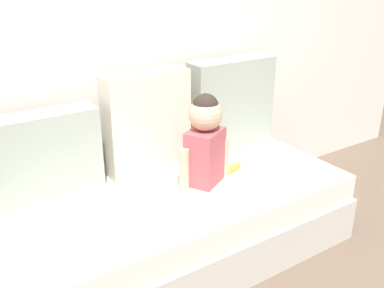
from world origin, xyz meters
TOP-DOWN VIEW (x-y plane):
  - ground_plane at (0.00, 0.00)m, footprint 12.00×12.00m
  - back_wall at (0.00, 0.56)m, footprint 5.15×0.10m
  - couch at (0.00, 0.00)m, footprint 1.95×0.85m
  - throw_pillow_left at (-0.60, 0.33)m, footprint 0.60×0.16m
  - throw_pillow_center at (0.00, 0.33)m, footprint 0.49×0.16m
  - throw_pillow_right at (0.60, 0.33)m, footprint 0.58×0.16m
  - toddler at (0.18, 0.01)m, footprint 0.32×0.24m
  - banana at (0.39, 0.03)m, footprint 0.18×0.09m

SIDE VIEW (x-z plane):
  - ground_plane at x=0.00m, z-range 0.00..0.00m
  - couch at x=0.00m, z-range 0.00..0.42m
  - banana at x=0.39m, z-range 0.42..0.46m
  - throw_pillow_left at x=-0.60m, z-range 0.42..0.87m
  - toddler at x=0.18m, z-range 0.43..0.93m
  - throw_pillow_center at x=0.00m, z-range 0.42..1.00m
  - throw_pillow_right at x=0.60m, z-range 0.42..1.00m
  - back_wall at x=0.00m, z-range 0.00..2.41m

